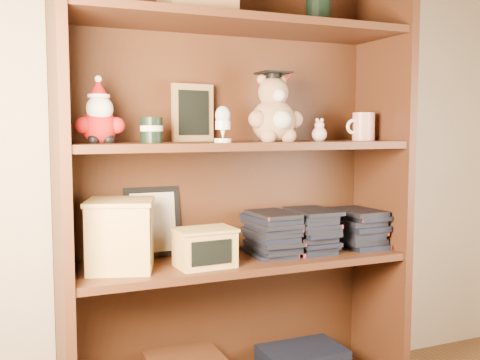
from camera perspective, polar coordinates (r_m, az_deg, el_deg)
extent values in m
cube|color=tan|center=(2.08, -3.06, 12.29)|extent=(3.00, 0.04, 2.50)
cube|color=#4A2715|center=(1.76, -17.76, -1.33)|extent=(0.03, 0.35, 1.60)
cube|color=#4A2715|center=(2.20, 14.13, 0.03)|extent=(0.03, 0.35, 1.60)
cube|color=#452412|center=(2.06, -1.80, -0.16)|extent=(1.20, 0.02, 1.60)
cube|color=#4A2715|center=(1.93, 0.00, 15.49)|extent=(1.14, 0.33, 0.02)
cylinder|color=black|center=(2.08, 7.97, 16.61)|extent=(0.09, 0.09, 0.11)
cube|color=#4A2715|center=(1.95, 0.00, -8.28)|extent=(1.14, 0.33, 0.02)
cube|color=#4A2715|center=(1.90, 0.00, 3.53)|extent=(1.14, 0.33, 0.02)
sphere|color=#A50F0F|center=(1.77, -14.09, 5.26)|extent=(0.11, 0.11, 0.11)
sphere|color=#A50F0F|center=(1.74, -15.62, 5.37)|extent=(0.05, 0.05, 0.05)
sphere|color=#A50F0F|center=(1.76, -12.40, 5.44)|extent=(0.05, 0.05, 0.05)
sphere|color=black|center=(1.74, -14.66, 3.97)|extent=(0.04, 0.04, 0.04)
sphere|color=black|center=(1.75, -13.19, 4.00)|extent=(0.04, 0.04, 0.04)
sphere|color=white|center=(1.76, -14.06, 7.02)|extent=(0.08, 0.08, 0.08)
sphere|color=#D8B293|center=(1.77, -14.15, 7.59)|extent=(0.06, 0.06, 0.06)
cone|color=#A50F0F|center=(1.77, -14.18, 9.05)|extent=(0.06, 0.06, 0.05)
sphere|color=white|center=(1.77, -14.20, 9.92)|extent=(0.02, 0.02, 0.02)
cylinder|color=white|center=(1.77, -14.16, 8.26)|extent=(0.07, 0.07, 0.01)
cylinder|color=black|center=(1.80, -8.97, 5.04)|extent=(0.07, 0.07, 0.08)
cylinder|color=beige|center=(1.80, -8.97, 5.19)|extent=(0.07, 0.07, 0.02)
cube|color=#9E7547|center=(1.96, -4.83, 6.82)|extent=(0.15, 0.04, 0.20)
cube|color=black|center=(1.95, -4.72, 6.83)|extent=(0.11, 0.02, 0.15)
cube|color=#9E7547|center=(1.99, -5.11, 4.42)|extent=(0.08, 0.08, 0.01)
cylinder|color=white|center=(1.80, -1.76, 4.04)|extent=(0.06, 0.06, 0.01)
cone|color=white|center=(1.79, -1.76, 4.81)|extent=(0.02, 0.02, 0.04)
cylinder|color=white|center=(1.79, -1.76, 5.58)|extent=(0.05, 0.05, 0.03)
ellipsoid|color=silver|center=(1.80, -1.76, 6.57)|extent=(0.05, 0.05, 0.06)
sphere|color=tan|center=(1.95, 3.38, 6.01)|extent=(0.15, 0.15, 0.15)
sphere|color=white|center=(1.89, 4.27, 6.12)|extent=(0.07, 0.07, 0.07)
sphere|color=tan|center=(1.90, 1.76, 6.20)|extent=(0.06, 0.06, 0.06)
sphere|color=tan|center=(1.96, 5.52, 6.15)|extent=(0.06, 0.06, 0.06)
sphere|color=tan|center=(1.90, 2.93, 4.49)|extent=(0.05, 0.05, 0.05)
sphere|color=tan|center=(1.93, 4.96, 4.49)|extent=(0.05, 0.05, 0.05)
sphere|color=tan|center=(1.95, 3.40, 8.87)|extent=(0.10, 0.10, 0.10)
sphere|color=white|center=(1.92, 3.98, 8.62)|extent=(0.04, 0.04, 0.04)
sphere|color=tan|center=(1.95, 2.24, 10.17)|extent=(0.03, 0.03, 0.03)
sphere|color=tan|center=(1.98, 4.26, 10.07)|extent=(0.03, 0.03, 0.03)
cylinder|color=black|center=(1.96, 3.41, 10.46)|extent=(0.05, 0.05, 0.02)
cube|color=black|center=(1.96, 3.41, 10.81)|extent=(0.10, 0.10, 0.01)
cylinder|color=#A50F0F|center=(1.96, 4.99, 10.44)|extent=(0.00, 0.05, 0.03)
sphere|color=beige|center=(2.04, 8.06, 4.63)|extent=(0.05, 0.05, 0.05)
sphere|color=beige|center=(2.04, 8.07, 5.52)|extent=(0.03, 0.03, 0.03)
sphere|color=beige|center=(2.04, 7.84, 6.06)|extent=(0.01, 0.01, 0.01)
sphere|color=beige|center=(2.05, 8.31, 6.05)|extent=(0.01, 0.01, 0.01)
cylinder|color=silver|center=(2.14, 12.44, 5.32)|extent=(0.08, 0.08, 0.10)
torus|color=white|center=(2.12, 11.41, 5.34)|extent=(0.06, 0.01, 0.06)
cube|color=black|center=(1.97, -8.88, -4.23)|extent=(0.19, 0.05, 0.24)
cube|color=beige|center=(1.96, -8.81, -4.28)|extent=(0.16, 0.03, 0.20)
cube|color=tan|center=(1.81, -12.03, -5.60)|extent=(0.24, 0.24, 0.21)
cube|color=black|center=(1.72, -11.39, -6.19)|extent=(0.13, 0.05, 0.14)
cube|color=tan|center=(1.79, -12.10, -2.16)|extent=(0.26, 0.26, 0.01)
cube|color=tan|center=(1.82, -3.60, -6.97)|extent=(0.19, 0.14, 0.12)
cube|color=black|center=(1.77, -2.88, -7.38)|extent=(0.14, 0.01, 0.08)
cube|color=tan|center=(1.81, -3.61, -5.07)|extent=(0.20, 0.14, 0.01)
cube|color=black|center=(2.00, 3.19, -7.38)|extent=(0.14, 0.20, 0.02)
cube|color=black|center=(1.99, 3.19, -6.93)|extent=(0.14, 0.20, 0.02)
cube|color=black|center=(1.99, 3.19, -6.48)|extent=(0.14, 0.20, 0.02)
cube|color=black|center=(1.99, 3.19, -6.03)|extent=(0.14, 0.20, 0.02)
cube|color=black|center=(1.98, 3.20, -5.58)|extent=(0.14, 0.20, 0.02)
cube|color=black|center=(1.98, 3.20, -5.12)|extent=(0.14, 0.20, 0.02)
cube|color=black|center=(1.98, 3.20, -4.67)|extent=(0.14, 0.20, 0.02)
cube|color=black|center=(1.98, 3.20, -4.21)|extent=(0.14, 0.20, 0.02)
cube|color=black|center=(1.97, 3.21, -3.75)|extent=(0.14, 0.20, 0.02)
cube|color=black|center=(1.97, 3.21, -3.29)|extent=(0.14, 0.20, 0.02)
cube|color=black|center=(2.07, 7.11, -6.96)|extent=(0.14, 0.20, 0.02)
cube|color=black|center=(2.07, 7.11, -6.53)|extent=(0.14, 0.20, 0.02)
cube|color=black|center=(2.06, 7.12, -6.09)|extent=(0.14, 0.20, 0.02)
cube|color=black|center=(2.06, 7.12, -5.66)|extent=(0.14, 0.20, 0.02)
cube|color=black|center=(2.06, 7.13, -5.22)|extent=(0.14, 0.20, 0.02)
cube|color=black|center=(2.05, 7.13, -4.78)|extent=(0.14, 0.20, 0.02)
cube|color=black|center=(2.05, 7.14, -4.34)|extent=(0.14, 0.20, 0.02)
cube|color=black|center=(2.05, 7.14, -3.90)|extent=(0.14, 0.20, 0.02)
cube|color=black|center=(2.05, 7.15, -3.46)|extent=(0.14, 0.20, 0.02)
cube|color=black|center=(2.04, 7.16, -3.01)|extent=(0.14, 0.20, 0.02)
cube|color=black|center=(2.18, 11.99, -6.39)|extent=(0.14, 0.20, 0.02)
cube|color=black|center=(2.18, 11.99, -5.98)|extent=(0.14, 0.20, 0.02)
cube|color=black|center=(2.18, 12.00, -5.57)|extent=(0.14, 0.20, 0.02)
cube|color=black|center=(2.17, 12.01, -5.16)|extent=(0.14, 0.20, 0.02)
cube|color=black|center=(2.17, 12.02, -4.74)|extent=(0.14, 0.20, 0.02)
cube|color=black|center=(2.17, 12.03, -4.32)|extent=(0.14, 0.20, 0.02)
cube|color=black|center=(2.17, 12.04, -3.91)|extent=(0.14, 0.20, 0.02)
cube|color=black|center=(2.16, 12.04, -3.49)|extent=(0.14, 0.20, 0.02)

